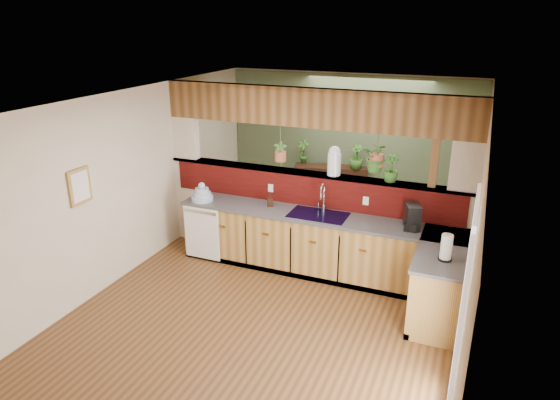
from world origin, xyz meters
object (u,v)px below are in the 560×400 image
at_px(paper_towel, 446,248).
at_px(dish_stack, 202,195).
at_px(shelving_console, 330,189).
at_px(glass_jar, 334,161).
at_px(soap_dispenser, 270,200).
at_px(faucet, 323,196).
at_px(coffee_maker, 412,218).

bearing_deg(paper_towel, dish_stack, 169.79).
xyz_separation_m(dish_stack, shelving_console, (1.30, 2.39, -0.49)).
bearing_deg(glass_jar, dish_stack, -165.49).
height_order(dish_stack, soap_dispenser, dish_stack).
xyz_separation_m(paper_towel, shelving_console, (-2.29, 3.04, -0.55)).
xyz_separation_m(faucet, dish_stack, (-1.81, -0.28, -0.14)).
distance_m(faucet, paper_towel, 1.99).
bearing_deg(paper_towel, coffee_maker, 122.62).
bearing_deg(coffee_maker, faucet, 153.73).
height_order(faucet, dish_stack, faucet).
distance_m(coffee_maker, glass_jar, 1.36).
relative_size(dish_stack, glass_jar, 0.78).
height_order(soap_dispenser, coffee_maker, coffee_maker).
relative_size(dish_stack, soap_dispenser, 1.78).
distance_m(soap_dispenser, coffee_maker, 2.04).
relative_size(coffee_maker, shelving_console, 0.25).
bearing_deg(faucet, soap_dispenser, -172.51).
height_order(faucet, coffee_maker, faucet).
bearing_deg(dish_stack, shelving_console, 61.55).
bearing_deg(soap_dispenser, glass_jar, 20.28).
distance_m(dish_stack, glass_jar, 2.06).
xyz_separation_m(dish_stack, soap_dispenser, (1.04, 0.18, 0.00)).
xyz_separation_m(faucet, soap_dispenser, (-0.77, -0.10, -0.14)).
distance_m(coffee_maker, paper_towel, 0.92).
bearing_deg(shelving_console, paper_towel, -68.54).
bearing_deg(shelving_console, coffee_maker, -67.16).
relative_size(paper_towel, shelving_console, 0.25).
distance_m(faucet, dish_stack, 1.84).
relative_size(paper_towel, glass_jar, 0.79).
xyz_separation_m(dish_stack, glass_jar, (1.90, 0.49, 0.61)).
distance_m(dish_stack, paper_towel, 3.64).
xyz_separation_m(coffee_maker, shelving_console, (-1.79, 2.26, -0.55)).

